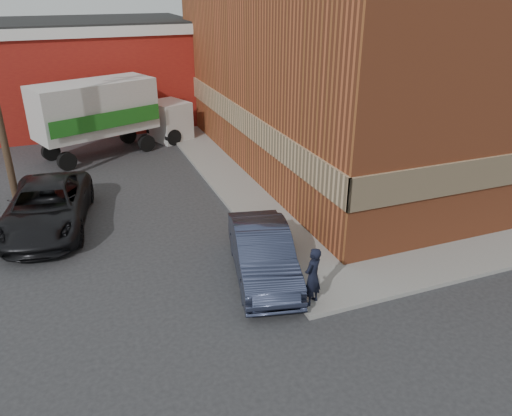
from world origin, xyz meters
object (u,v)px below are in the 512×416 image
object	(u,v)px
suv_a	(47,207)
box_truck	(109,112)
sedan	(263,253)
warehouse	(45,74)
man	(313,276)
brick_building	(385,50)

from	to	relation	value
suv_a	box_truck	size ratio (longest dim) A/B	0.75
sedan	suv_a	xyz separation A→B (m)	(-5.52, 5.34, 0.04)
warehouse	man	size ratio (longest dim) A/B	10.49
man	suv_a	distance (m)	9.40
warehouse	suv_a	xyz separation A→B (m)	(-0.32, -14.16, -2.06)
sedan	brick_building	bearing A→B (deg)	55.00
man	sedan	distance (m)	1.90
sedan	box_truck	bearing A→B (deg)	113.98
sedan	suv_a	bearing A→B (deg)	148.50
brick_building	warehouse	world-z (taller)	brick_building
brick_building	sedan	xyz separation A→B (m)	(-9.30, -8.50, -3.97)
suv_a	man	bearing A→B (deg)	-39.79
suv_a	box_truck	xyz separation A→B (m)	(2.94, 7.40, 1.23)
suv_a	box_truck	distance (m)	8.06
sedan	box_truck	size ratio (longest dim) A/B	0.60
man	box_truck	xyz separation A→B (m)	(-3.17, 14.54, 1.09)
man	suv_a	world-z (taller)	man
suv_a	box_truck	bearing A→B (deg)	77.92
warehouse	box_truck	size ratio (longest dim) A/B	2.25
warehouse	sedan	xyz separation A→B (m)	(5.20, -19.50, -2.10)
sedan	box_truck	world-z (taller)	box_truck
man	box_truck	world-z (taller)	box_truck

